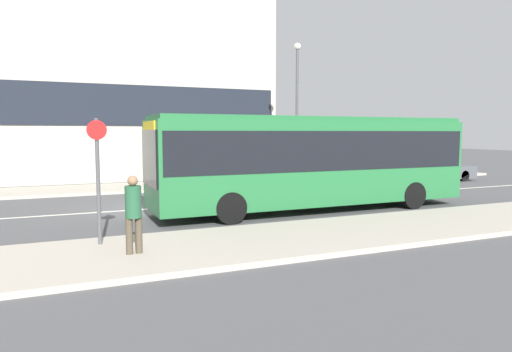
{
  "coord_description": "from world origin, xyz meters",
  "views": [
    {
      "loc": [
        -2.9,
        -16.17,
        2.7
      ],
      "look_at": [
        3.14,
        -2.18,
        1.25
      ],
      "focal_mm": 32.0,
      "sensor_mm": 36.0,
      "label": 1
    }
  ],
  "objects_px": {
    "parked_car_1": "(433,170)",
    "street_lamp": "(297,98)",
    "bus_stop_sign": "(98,172)",
    "parked_car_0": "(356,173)",
    "pedestrian_near_stop": "(133,210)",
    "city_bus": "(312,157)"
  },
  "relations": [
    {
      "from": "parked_car_0",
      "to": "pedestrian_near_stop",
      "type": "bearing_deg",
      "value": -142.22
    },
    {
      "from": "parked_car_0",
      "to": "parked_car_1",
      "type": "relative_size",
      "value": 0.84
    },
    {
      "from": "bus_stop_sign",
      "to": "street_lamp",
      "type": "distance_m",
      "value": 15.06
    },
    {
      "from": "parked_car_1",
      "to": "pedestrian_near_stop",
      "type": "xyz_separation_m",
      "value": [
        -17.79,
        -9.6,
        0.45
      ]
    },
    {
      "from": "city_bus",
      "to": "parked_car_1",
      "type": "xyz_separation_m",
      "value": [
        11.14,
        5.69,
        -1.23
      ]
    },
    {
      "from": "city_bus",
      "to": "street_lamp",
      "type": "height_order",
      "value": "street_lamp"
    },
    {
      "from": "city_bus",
      "to": "bus_stop_sign",
      "type": "relative_size",
      "value": 3.86
    },
    {
      "from": "city_bus",
      "to": "pedestrian_near_stop",
      "type": "height_order",
      "value": "city_bus"
    },
    {
      "from": "bus_stop_sign",
      "to": "city_bus",
      "type": "bearing_deg",
      "value": 20.84
    },
    {
      "from": "parked_car_1",
      "to": "street_lamp",
      "type": "bearing_deg",
      "value": 166.69
    },
    {
      "from": "parked_car_1",
      "to": "pedestrian_near_stop",
      "type": "height_order",
      "value": "pedestrian_near_stop"
    },
    {
      "from": "parked_car_1",
      "to": "bus_stop_sign",
      "type": "bearing_deg",
      "value": -155.33
    },
    {
      "from": "city_bus",
      "to": "pedestrian_near_stop",
      "type": "distance_m",
      "value": 7.75
    },
    {
      "from": "pedestrian_near_stop",
      "to": "street_lamp",
      "type": "relative_size",
      "value": 0.23
    },
    {
      "from": "pedestrian_near_stop",
      "to": "city_bus",
      "type": "bearing_deg",
      "value": -153.4
    },
    {
      "from": "bus_stop_sign",
      "to": "parked_car_0",
      "type": "bearing_deg",
      "value": 33.18
    },
    {
      "from": "city_bus",
      "to": "pedestrian_near_stop",
      "type": "xyz_separation_m",
      "value": [
        -6.64,
        -3.91,
        -0.78
      ]
    },
    {
      "from": "street_lamp",
      "to": "pedestrian_near_stop",
      "type": "bearing_deg",
      "value": -131.45
    },
    {
      "from": "city_bus",
      "to": "bus_stop_sign",
      "type": "xyz_separation_m",
      "value": [
        -7.25,
        -2.76,
        -0.04
      ]
    },
    {
      "from": "parked_car_1",
      "to": "bus_stop_sign",
      "type": "xyz_separation_m",
      "value": [
        -18.39,
        -8.45,
        1.18
      ]
    },
    {
      "from": "parked_car_0",
      "to": "street_lamp",
      "type": "relative_size",
      "value": 0.55
    },
    {
      "from": "pedestrian_near_stop",
      "to": "bus_stop_sign",
      "type": "distance_m",
      "value": 1.49
    }
  ]
}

